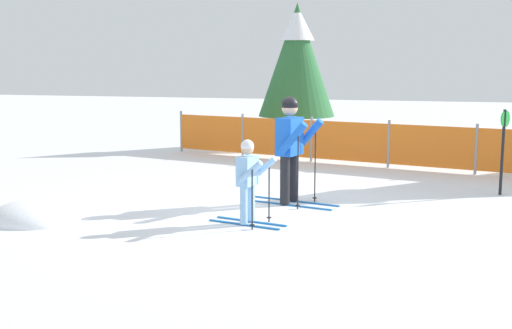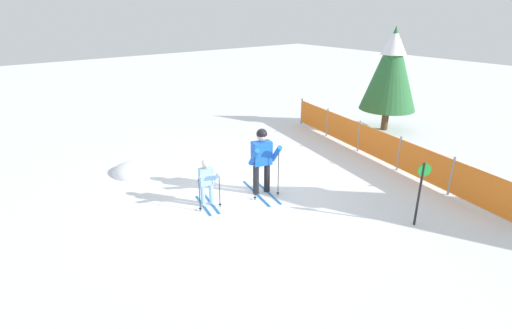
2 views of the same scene
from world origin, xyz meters
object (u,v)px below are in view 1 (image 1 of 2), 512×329
(skier_child, at_px, (249,175))
(trail_marker, at_px, (503,142))
(skier_adult, at_px, (291,140))
(safety_fence, at_px, (349,142))
(conifer_far, at_px, (297,58))

(skier_child, relative_size, trail_marker, 0.81)
(skier_adult, bearing_deg, trail_marker, 40.36)
(skier_adult, relative_size, safety_fence, 0.19)
(skier_adult, xyz_separation_m, trail_marker, (3.29, 1.66, -0.12))
(skier_adult, bearing_deg, skier_child, -86.64)
(conifer_far, bearing_deg, trail_marker, -49.25)
(conifer_far, bearing_deg, safety_fence, -58.13)
(skier_adult, relative_size, skier_child, 1.44)
(safety_fence, height_order, trail_marker, trail_marker)
(skier_child, bearing_deg, skier_adult, 92.69)
(conifer_far, relative_size, trail_marker, 2.62)
(safety_fence, bearing_deg, trail_marker, -41.40)
(safety_fence, distance_m, trail_marker, 3.95)
(safety_fence, xyz_separation_m, trail_marker, (2.95, -2.60, 0.38))
(skier_adult, height_order, skier_child, skier_adult)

